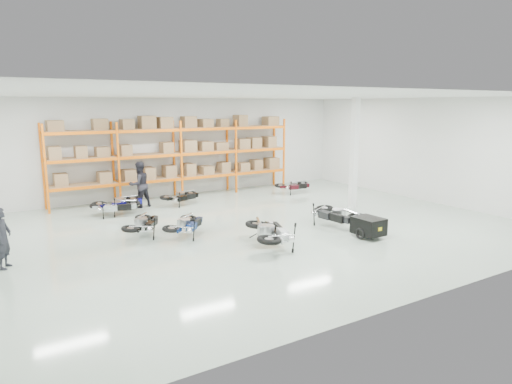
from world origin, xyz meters
TOP-DOWN VIEW (x-y plane):
  - room at (0.00, 0.00)m, footprint 18.00×18.00m
  - pallet_rack at (-0.00, 6.45)m, footprint 11.28×0.98m
  - structural_column at (5.20, 0.50)m, footprint 0.25×0.25m
  - moto_blue_centre at (-2.27, 0.25)m, footprint 1.76×1.74m
  - moto_silver_left at (-0.62, -2.20)m, footprint 1.63×2.25m
  - moto_black_far_left at (-3.42, 1.03)m, footprint 1.64×1.87m
  - moto_touring_right at (2.63, -1.36)m, footprint 1.02×1.92m
  - trailer at (2.63, -2.96)m, footprint 0.83×1.57m
  - moto_back_a at (-3.23, 4.57)m, footprint 1.93×1.29m
  - moto_back_b at (-3.48, 4.25)m, footprint 1.76×1.16m
  - moto_back_c at (-0.58, 4.74)m, footprint 1.70×1.16m
  - moto_back_d at (5.06, 4.37)m, footprint 1.61×0.89m
  - person_left at (-7.45, 0.01)m, footprint 0.59×0.70m
  - person_back at (-2.20, 5.25)m, footprint 1.08×0.93m

SIDE VIEW (x-z plane):
  - trailer at x=2.63m, z-range 0.06..0.71m
  - moto_back_c at x=-0.58m, z-range -0.03..0.98m
  - moto_back_d at x=5.06m, z-range -0.03..0.98m
  - moto_back_b at x=-3.48m, z-range -0.03..1.02m
  - moto_blue_centre at x=-2.27m, z-range -0.03..1.04m
  - moto_black_far_left at x=-3.42m, z-range -0.03..1.06m
  - moto_back_a at x=-3.23m, z-range -0.03..1.11m
  - moto_touring_right at x=2.63m, z-range -0.03..1.18m
  - moto_silver_left at x=-0.62m, z-range -0.04..1.28m
  - person_left at x=-7.45m, z-range 0.00..1.62m
  - person_back at x=-2.20m, z-range 0.00..1.91m
  - room at x=0.00m, z-range -6.75..11.25m
  - structural_column at x=5.20m, z-range 0.00..4.50m
  - pallet_rack at x=0.00m, z-range 0.45..4.07m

